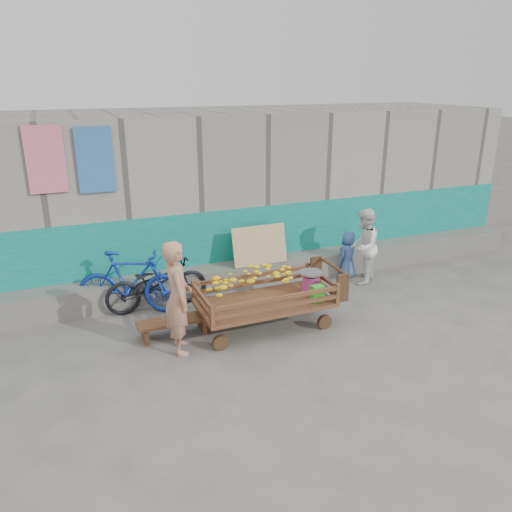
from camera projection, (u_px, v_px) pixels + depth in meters
name	position (u px, v px, depth m)	size (l,w,h in m)	color
ground	(301.00, 347.00, 7.04)	(80.00, 80.00, 0.00)	#51504B
building_wall	(211.00, 189.00, 10.07)	(12.00, 3.50, 3.00)	gray
banana_cart	(263.00, 290.00, 7.37)	(2.18, 1.00, 0.93)	#512B1A
bench	(174.00, 324.00, 7.28)	(1.07, 0.32, 0.27)	#512B1A
vendor_man	(178.00, 298.00, 6.70)	(0.58, 0.38, 1.60)	tan
woman	(363.00, 246.00, 9.07)	(0.68, 0.53, 1.40)	white
child	(348.00, 255.00, 9.37)	(0.44, 0.29, 0.91)	#3D5D9F
bicycle_dark	(157.00, 283.00, 8.11)	(0.59, 1.68, 0.88)	black
bicycle_blue	(131.00, 282.00, 7.93)	(0.49, 1.73, 1.04)	#14339D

